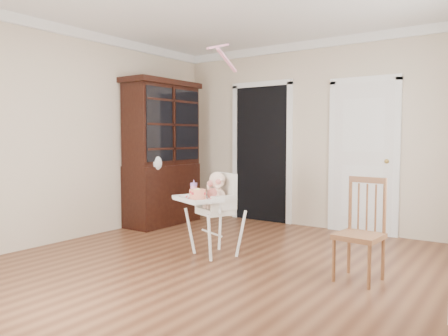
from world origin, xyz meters
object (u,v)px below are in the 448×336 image
Objects in this scene: high_chair at (215,204)px; china_cabinet at (162,153)px; cake at (198,194)px; sippy_cup at (194,189)px; dining_chair at (360,233)px.

china_cabinet reaches higher than high_chair.
sippy_cup is at bearing 137.75° from cake.
high_chair is 4.02× the size of cake.
high_chair is at bearing 8.66° from sippy_cup.
china_cabinet is 2.29× the size of dining_chair.
sippy_cup is at bearing -35.29° from china_cabinet.
china_cabinet is at bearing 169.46° from dining_chair.
high_chair is 0.26m from cake.
china_cabinet reaches higher than dining_chair.
cake is at bearing -42.25° from sippy_cup.
dining_chair reaches higher than sippy_cup.
dining_chair is (1.66, 0.30, -0.26)m from cake.
sippy_cup is 1.79m from china_cabinet.
cake is 2.06m from china_cabinet.
sippy_cup is 0.09× the size of china_cabinet.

